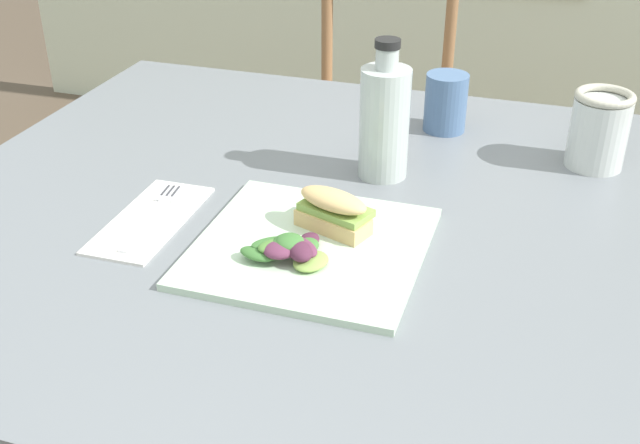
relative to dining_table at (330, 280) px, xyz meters
The scene contains 10 objects.
dining_table is the anchor object (origin of this frame).
chair_wooden_far 1.05m from the dining_table, 100.06° to the left, with size 0.44×0.44×0.87m.
plate_lunch 0.17m from the dining_table, 85.97° to the right, with size 0.29×0.29×0.01m, color beige.
sandwich_half_front 0.17m from the dining_table, 69.37° to the right, with size 0.11×0.08×0.06m.
salad_mixed_greens 0.21m from the dining_table, 91.66° to the right, with size 0.11×0.09×0.03m.
napkin_folded 0.28m from the dining_table, 154.91° to the right, with size 0.09×0.22×0.00m, color silver.
fork_on_napkin 0.27m from the dining_table, 158.79° to the right, with size 0.04×0.19×0.00m.
bottle_cold_brew 0.24m from the dining_table, 72.32° to the left, with size 0.07×0.07×0.21m.
mason_jar_iced_tea 0.47m from the dining_table, 37.27° to the left, with size 0.09×0.09×0.12m.
cup_extra_side 0.39m from the dining_table, 73.31° to the left, with size 0.07×0.07×0.10m, color #4C6B93.
Camera 1 is at (0.32, -0.83, 1.27)m, focal length 43.90 mm.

